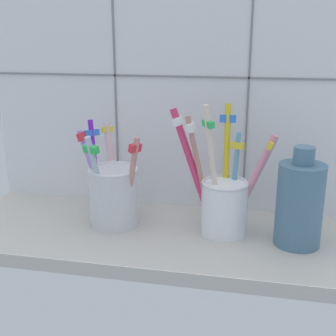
{
  "coord_description": "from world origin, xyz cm",
  "views": [
    {
      "loc": [
        12.41,
        -58.84,
        30.35
      ],
      "look_at": [
        0.0,
        1.56,
        11.45
      ],
      "focal_mm": 47.59,
      "sensor_mm": 36.0,
      "label": 1
    }
  ],
  "objects": [
    {
      "name": "ceramic_vase",
      "position": [
        18.6,
        0.18,
        8.07
      ],
      "size": [
        6.3,
        6.3,
        13.97
      ],
      "color": "slate",
      "rests_on": "counter_slab"
    },
    {
      "name": "counter_slab",
      "position": [
        0.0,
        0.0,
        1.0
      ],
      "size": [
        64.0,
        22.0,
        2.0
      ],
      "primitive_type": "cube",
      "color": "#BCB7AD",
      "rests_on": "ground"
    },
    {
      "name": "tile_wall_back",
      "position": [
        0.0,
        12.0,
        22.5
      ],
      "size": [
        64.0,
        2.2,
        45.0
      ],
      "color": "white",
      "rests_on": "ground"
    },
    {
      "name": "toothbrush_cup_right",
      "position": [
        8.11,
        1.76,
        7.19
      ],
      "size": [
        15.42,
        8.64,
        19.16
      ],
      "color": "white",
      "rests_on": "counter_slab"
    },
    {
      "name": "toothbrush_cup_left",
      "position": [
        -8.47,
        1.6,
        7.0
      ],
      "size": [
        10.48,
        10.31,
        15.81
      ],
      "color": "silver",
      "rests_on": "counter_slab"
    }
  ]
}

